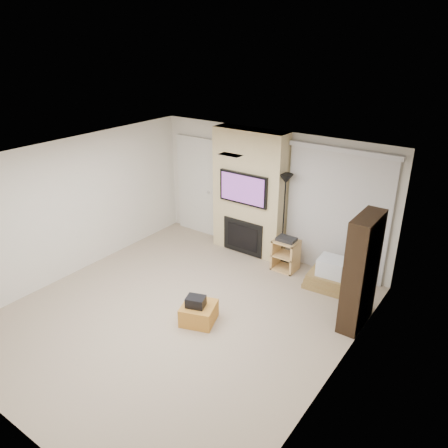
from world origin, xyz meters
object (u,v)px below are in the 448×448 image
Objects in this scene: ottoman at (199,313)px; av_stand at (286,253)px; bookshelf at (361,272)px; floor_lamp at (285,194)px; box_stack at (331,276)px.

av_stand is (0.30, 2.24, 0.20)m from ottoman.
bookshelf reaches higher than av_stand.
bookshelf is at bearing -29.48° from floor_lamp.
box_stack is at bearing -14.11° from floor_lamp.
ottoman is 2.27m from av_stand.
bookshelf is at bearing -46.62° from box_stack.
floor_lamp is 2.05× the size of box_stack.
bookshelf is (1.86, -1.05, -0.52)m from floor_lamp.
floor_lamp is 2.73× the size of av_stand.
floor_lamp reaches higher than ottoman.
av_stand is 0.97m from box_stack.
av_stand is 0.75× the size of box_stack.
floor_lamp is 1.11m from av_stand.
av_stand is (0.18, -0.19, -1.07)m from floor_lamp.
ottoman is 0.28× the size of bookshelf.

